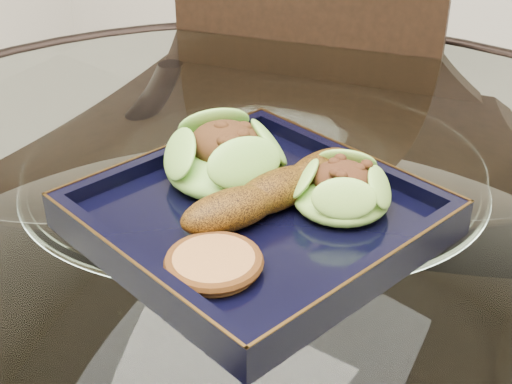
% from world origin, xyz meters
% --- Properties ---
extents(dining_table, '(1.13, 1.13, 0.77)m').
position_xyz_m(dining_table, '(-0.00, -0.00, 0.60)').
color(dining_table, white).
rests_on(dining_table, ground).
extents(dining_chair, '(0.50, 0.50, 1.01)m').
position_xyz_m(dining_chair, '(-0.13, 0.33, 0.57)').
color(dining_chair, black).
rests_on(dining_chair, ground).
extents(navy_plate, '(0.34, 0.34, 0.02)m').
position_xyz_m(navy_plate, '(0.02, -0.04, 0.77)').
color(navy_plate, black).
rests_on(navy_plate, dining_table).
extents(lettuce_wrap_left, '(0.15, 0.15, 0.04)m').
position_xyz_m(lettuce_wrap_left, '(-0.03, -0.01, 0.80)').
color(lettuce_wrap_left, '#62AB31').
rests_on(lettuce_wrap_left, navy_plate).
extents(lettuce_wrap_right, '(0.10, 0.10, 0.03)m').
position_xyz_m(lettuce_wrap_right, '(0.09, -0.00, 0.80)').
color(lettuce_wrap_right, '#539B2D').
rests_on(lettuce_wrap_right, navy_plate).
extents(roasted_plantain, '(0.11, 0.19, 0.04)m').
position_xyz_m(roasted_plantain, '(0.04, -0.03, 0.80)').
color(roasted_plantain, '#60380A').
rests_on(roasted_plantain, navy_plate).
extents(crumb_patty, '(0.08, 0.08, 0.01)m').
position_xyz_m(crumb_patty, '(0.03, -0.14, 0.79)').
color(crumb_patty, '#B2713B').
rests_on(crumb_patty, navy_plate).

